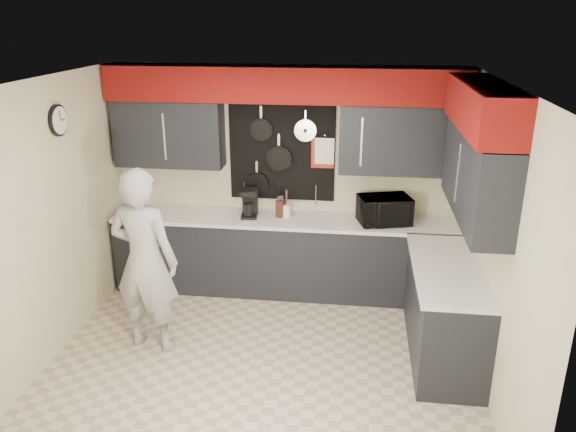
# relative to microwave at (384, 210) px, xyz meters

# --- Properties ---
(ground) EXTENTS (4.00, 4.00, 0.00)m
(ground) POSITION_rel_microwave_xyz_m (-1.13, -1.42, -1.07)
(ground) COLOR beige
(ground) RESTS_ON ground
(back_wall_assembly) EXTENTS (4.00, 0.36, 2.60)m
(back_wall_assembly) POSITION_rel_microwave_xyz_m (-1.12, 0.18, 0.94)
(back_wall_assembly) COLOR beige
(back_wall_assembly) RESTS_ON ground
(right_wall_assembly) EXTENTS (0.36, 3.50, 2.60)m
(right_wall_assembly) POSITION_rel_microwave_xyz_m (0.72, -1.15, 0.87)
(right_wall_assembly) COLOR beige
(right_wall_assembly) RESTS_ON ground
(left_wall_assembly) EXTENTS (0.05, 3.50, 2.60)m
(left_wall_assembly) POSITION_rel_microwave_xyz_m (-3.13, -1.40, 0.26)
(left_wall_assembly) COLOR beige
(left_wall_assembly) RESTS_ON ground
(base_cabinets) EXTENTS (3.95, 2.20, 0.92)m
(base_cabinets) POSITION_rel_microwave_xyz_m (-0.64, -0.29, -0.62)
(base_cabinets) COLOR black
(base_cabinets) RESTS_ON ground
(microwave) EXTENTS (0.64, 0.51, 0.31)m
(microwave) POSITION_rel_microwave_xyz_m (0.00, 0.00, 0.00)
(microwave) COLOR black
(microwave) RESTS_ON base_cabinets
(knife_block) EXTENTS (0.10, 0.10, 0.20)m
(knife_block) POSITION_rel_microwave_xyz_m (-1.17, 0.06, -0.05)
(knife_block) COLOR #321810
(knife_block) RESTS_ON base_cabinets
(utensil_crock) EXTENTS (0.11, 0.11, 0.14)m
(utensil_crock) POSITION_rel_microwave_xyz_m (-1.10, 0.07, -0.08)
(utensil_crock) COLOR white
(utensil_crock) RESTS_ON base_cabinets
(coffee_maker) EXTENTS (0.20, 0.24, 0.33)m
(coffee_maker) POSITION_rel_microwave_xyz_m (-1.52, 0.02, 0.02)
(coffee_maker) COLOR black
(coffee_maker) RESTS_ON base_cabinets
(person) EXTENTS (0.73, 0.54, 1.83)m
(person) POSITION_rel_microwave_xyz_m (-2.27, -1.31, -0.16)
(person) COLOR #9D9D9B
(person) RESTS_ON ground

